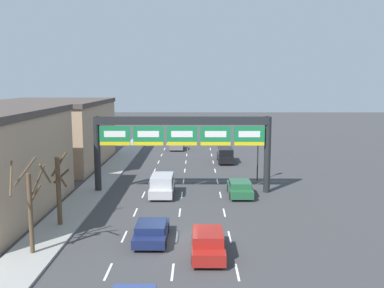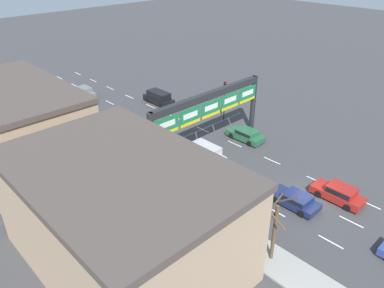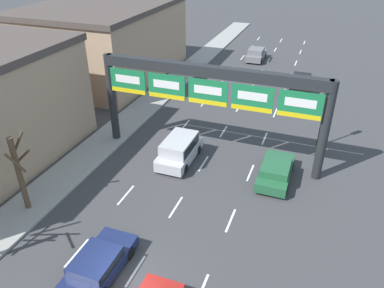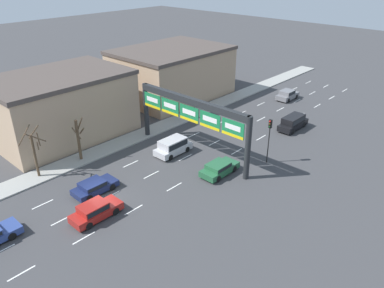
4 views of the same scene
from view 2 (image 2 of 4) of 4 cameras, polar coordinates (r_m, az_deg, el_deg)
ground_plane at (r=34.24m, az=17.09°, el=-8.14°), size 220.00×220.00×0.00m
sidewalk_left at (r=28.78m, az=8.65°, el=-14.91°), size 2.80×110.00×0.15m
lane_dashes at (r=40.99m, az=0.87°, el=-0.30°), size 6.72×67.00×0.01m
sign_gantry at (r=37.80m, az=2.61°, el=5.60°), size 15.38×0.70×6.65m
building_near at (r=25.48m, az=-10.47°, el=-10.56°), size 10.92×15.90×7.66m
building_far at (r=41.14m, az=-27.01°, el=2.35°), size 12.56×16.89×7.48m
car_red at (r=34.62m, az=21.50°, el=-6.95°), size 1.83×4.41×1.47m
car_navy at (r=32.86m, az=15.46°, el=-8.16°), size 1.96×4.18×1.21m
car_grey at (r=56.37m, az=-16.25°, el=7.65°), size 1.93×4.08×1.50m
suv_black at (r=51.96m, az=-5.10°, el=7.16°), size 1.84×4.85×1.75m
suv_silver at (r=37.79m, az=1.99°, el=-1.27°), size 1.99×4.37×1.78m
car_green at (r=42.38m, az=8.22°, el=1.47°), size 1.93×4.36×1.29m
traffic_light_near_gantry at (r=45.93m, az=5.04°, el=7.69°), size 0.30×0.35×4.97m
tree_bare_closest at (r=26.13m, az=12.44°, el=-12.00°), size 2.21×2.18×5.31m
tree_bare_second at (r=28.58m, az=4.48°, el=-8.25°), size 1.24×1.27×4.81m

